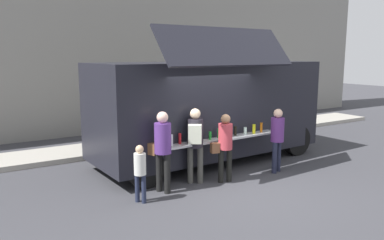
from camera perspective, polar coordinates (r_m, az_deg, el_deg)
ground_plane at (r=9.15m, az=5.43°, el=-9.38°), size 60.00×60.00×0.00m
curb_strip at (r=11.90m, az=-21.28°, el=-5.13°), size 28.00×1.60×0.15m
building_behind at (r=15.61m, az=-21.32°, el=13.34°), size 32.00×2.40×8.31m
food_truck_main at (r=10.72m, az=2.58°, el=1.89°), size 6.61×3.36×3.63m
trash_bin at (r=15.17m, az=10.16°, el=-0.00°), size 0.60×0.60×0.94m
customer_front_ordering at (r=8.99m, az=4.90°, el=-3.31°), size 0.54×0.33×1.63m
customer_mid_with_backpack at (r=8.83m, az=0.48°, el=-2.73°), size 0.51×0.57×1.77m
customer_rear_waiting at (r=8.30m, az=-4.45°, el=-3.71°), size 0.39×0.58×1.79m
customer_extra_browsing at (r=9.95m, az=12.57°, el=-2.15°), size 0.33×0.33×1.64m
child_near_queue at (r=7.85m, az=-7.74°, el=-7.17°), size 0.24×0.24×1.20m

